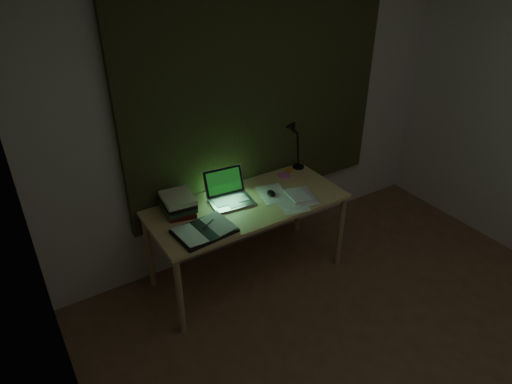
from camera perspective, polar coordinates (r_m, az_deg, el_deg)
wall_back at (r=3.55m, az=0.16°, el=11.14°), size 3.50×0.00×2.50m
curtain at (r=3.45m, az=0.53°, el=14.08°), size 2.20×0.06×2.00m
desk at (r=3.52m, az=-1.04°, el=-6.00°), size 1.46×0.64×0.66m
laptop at (r=3.28m, az=-3.09°, el=0.23°), size 0.34×0.37×0.22m
open_textbook at (r=3.04m, az=-6.48°, el=-4.78°), size 0.41×0.31×0.03m
book_stack at (r=3.25m, az=-9.61°, el=-1.41°), size 0.23×0.26×0.13m
loose_papers at (r=3.41m, az=4.42°, el=-0.52°), size 0.40×0.41×0.02m
mouse at (r=3.42m, az=1.92°, el=-0.18°), size 0.08×0.10×0.03m
sticky_yellow at (r=3.78m, az=4.22°, el=2.75°), size 0.08×0.08×0.01m
sticky_pink at (r=3.69m, az=3.50°, el=2.07°), size 0.11×0.11×0.02m
desk_lamp at (r=3.73m, az=5.50°, el=6.45°), size 0.37×0.30×0.50m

